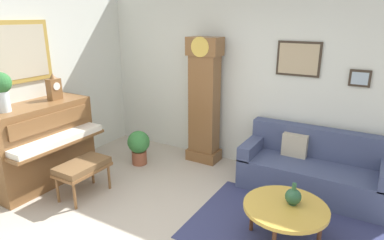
{
  "coord_description": "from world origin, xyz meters",
  "views": [
    {
      "loc": [
        1.82,
        -2.43,
        2.32
      ],
      "look_at": [
        -0.34,
        1.26,
        0.98
      ],
      "focal_mm": 30.96,
      "sensor_mm": 36.0,
      "label": 1
    }
  ],
  "objects": [
    {
      "name": "green_jug",
      "position": [
        1.19,
        0.75,
        0.52
      ],
      "size": [
        0.17,
        0.17,
        0.24
      ],
      "color": "#234C33",
      "rests_on": "coffee_table"
    },
    {
      "name": "potted_plant",
      "position": [
        -1.44,
        1.43,
        0.32
      ],
      "size": [
        0.36,
        0.36,
        0.56
      ],
      "color": "#935138",
      "rests_on": "ground_plane"
    },
    {
      "name": "wall_back",
      "position": [
        0.01,
        2.4,
        1.4
      ],
      "size": [
        5.3,
        0.13,
        2.8
      ],
      "color": "silver",
      "rests_on": "ground_plane"
    },
    {
      "name": "mantel_clock",
      "position": [
        -2.23,
        0.58,
        1.34
      ],
      "size": [
        0.13,
        0.18,
        0.38
      ],
      "color": "brown",
      "rests_on": "piano"
    },
    {
      "name": "coffee_table",
      "position": [
        1.14,
        0.68,
        0.4
      ],
      "size": [
        0.88,
        0.88,
        0.43
      ],
      "color": "gold",
      "rests_on": "ground_plane"
    },
    {
      "name": "couch",
      "position": [
        1.17,
        1.96,
        0.31
      ],
      "size": [
        1.9,
        0.8,
        0.84
      ],
      "color": "#424C70",
      "rests_on": "ground_plane"
    },
    {
      "name": "area_rug",
      "position": [
        1.12,
        0.85,
        0.0
      ],
      "size": [
        2.1,
        1.5,
        0.01
      ],
      "primitive_type": "cube",
      "color": "navy",
      "rests_on": "ground_plane"
    },
    {
      "name": "flower_vase",
      "position": [
        -2.23,
        -0.17,
        1.48
      ],
      "size": [
        0.26,
        0.26,
        0.58
      ],
      "color": "silver",
      "rests_on": "piano"
    },
    {
      "name": "piano",
      "position": [
        -2.23,
        0.25,
        0.59
      ],
      "size": [
        0.87,
        1.44,
        1.17
      ],
      "color": "brown",
      "rests_on": "ground_plane"
    },
    {
      "name": "grandfather_clock",
      "position": [
        -0.61,
        2.11,
        0.96
      ],
      "size": [
        0.52,
        0.34,
        2.03
      ],
      "color": "brown",
      "rests_on": "ground_plane"
    },
    {
      "name": "piano_bench",
      "position": [
        -1.44,
        0.27,
        0.41
      ],
      "size": [
        0.42,
        0.7,
        0.48
      ],
      "color": "brown",
      "rests_on": "ground_plane"
    }
  ]
}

